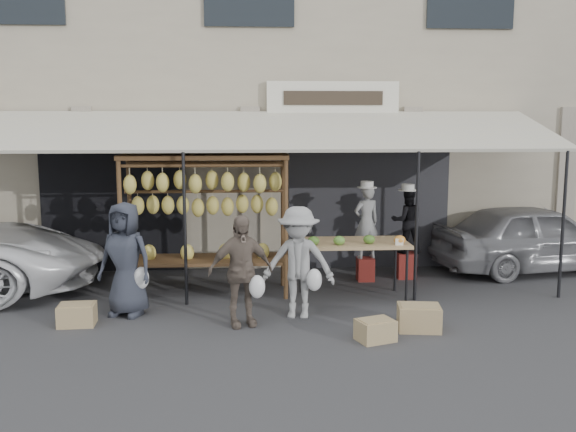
{
  "coord_description": "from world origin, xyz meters",
  "views": [
    {
      "loc": [
        -0.08,
        -8.32,
        2.78
      ],
      "look_at": [
        0.55,
        1.4,
        1.3
      ],
      "focal_mm": 40.0,
      "sensor_mm": 36.0,
      "label": 1
    }
  ],
  "objects_px": {
    "vendor_left": "(366,222)",
    "customer_left": "(125,259)",
    "produce_table": "(353,244)",
    "sedan": "(535,237)",
    "vendor_right": "(407,221)",
    "crate_near_b": "(419,318)",
    "crate_near_a": "(375,330)",
    "customer_mid": "(240,271)",
    "crate_far": "(77,315)",
    "banana_rack": "(205,197)",
    "customer_right": "(298,263)"
  },
  "relations": [
    {
      "from": "banana_rack",
      "to": "customer_mid",
      "type": "relative_size",
      "value": 1.71
    },
    {
      "from": "customer_left",
      "to": "crate_near_b",
      "type": "distance_m",
      "value": 4.15
    },
    {
      "from": "vendor_left",
      "to": "customer_left",
      "type": "relative_size",
      "value": 0.77
    },
    {
      "from": "vendor_left",
      "to": "customer_left",
      "type": "bearing_deg",
      "value": 7.88
    },
    {
      "from": "customer_left",
      "to": "sedan",
      "type": "xyz_separation_m",
      "value": [
        6.99,
        2.21,
        -0.18
      ]
    },
    {
      "from": "produce_table",
      "to": "vendor_left",
      "type": "bearing_deg",
      "value": 69.55
    },
    {
      "from": "banana_rack",
      "to": "crate_far",
      "type": "xyz_separation_m",
      "value": [
        -1.66,
        -1.45,
        -1.42
      ]
    },
    {
      "from": "customer_mid",
      "to": "sedan",
      "type": "height_order",
      "value": "customer_mid"
    },
    {
      "from": "customer_left",
      "to": "crate_far",
      "type": "bearing_deg",
      "value": -125.21
    },
    {
      "from": "customer_left",
      "to": "produce_table",
      "type": "bearing_deg",
      "value": 29.41
    },
    {
      "from": "customer_mid",
      "to": "crate_far",
      "type": "xyz_separation_m",
      "value": [
        -2.22,
        0.15,
        -0.62
      ]
    },
    {
      "from": "produce_table",
      "to": "sedan",
      "type": "height_order",
      "value": "sedan"
    },
    {
      "from": "vendor_right",
      "to": "crate_far",
      "type": "xyz_separation_m",
      "value": [
        -5.11,
        -2.29,
        -0.87
      ]
    },
    {
      "from": "banana_rack",
      "to": "customer_left",
      "type": "height_order",
      "value": "banana_rack"
    },
    {
      "from": "customer_right",
      "to": "crate_near_a",
      "type": "distance_m",
      "value": 1.52
    },
    {
      "from": "crate_near_a",
      "to": "customer_left",
      "type": "bearing_deg",
      "value": 158.56
    },
    {
      "from": "banana_rack",
      "to": "sedan",
      "type": "relative_size",
      "value": 0.7
    },
    {
      "from": "vendor_right",
      "to": "crate_near_b",
      "type": "relative_size",
      "value": 2.06
    },
    {
      "from": "banana_rack",
      "to": "crate_far",
      "type": "height_order",
      "value": "banana_rack"
    },
    {
      "from": "crate_near_a",
      "to": "sedan",
      "type": "bearing_deg",
      "value": 43.91
    },
    {
      "from": "vendor_left",
      "to": "sedan",
      "type": "distance_m",
      "value": 3.28
    },
    {
      "from": "crate_near_b",
      "to": "sedan",
      "type": "bearing_deg",
      "value": 46.35
    },
    {
      "from": "crate_far",
      "to": "customer_left",
      "type": "bearing_deg",
      "value": 35.89
    },
    {
      "from": "customer_mid",
      "to": "sedan",
      "type": "distance_m",
      "value": 6.04
    },
    {
      "from": "banana_rack",
      "to": "customer_right",
      "type": "distance_m",
      "value": 2.04
    },
    {
      "from": "vendor_left",
      "to": "customer_left",
      "type": "xyz_separation_m",
      "value": [
        -3.77,
        -1.73,
        -0.21
      ]
    },
    {
      "from": "customer_mid",
      "to": "customer_right",
      "type": "xyz_separation_m",
      "value": [
        0.81,
        0.31,
        0.03
      ]
    },
    {
      "from": "vendor_right",
      "to": "crate_near_a",
      "type": "xyz_separation_m",
      "value": [
        -1.18,
        -3.17,
        -0.88
      ]
    },
    {
      "from": "crate_near_b",
      "to": "crate_near_a",
      "type": "bearing_deg",
      "value": -150.08
    },
    {
      "from": "produce_table",
      "to": "customer_mid",
      "type": "relative_size",
      "value": 1.12
    },
    {
      "from": "produce_table",
      "to": "crate_far",
      "type": "distance_m",
      "value": 4.15
    },
    {
      "from": "banana_rack",
      "to": "customer_mid",
      "type": "distance_m",
      "value": 1.89
    },
    {
      "from": "crate_near_b",
      "to": "customer_left",
      "type": "bearing_deg",
      "value": 166.91
    },
    {
      "from": "customer_mid",
      "to": "customer_right",
      "type": "distance_m",
      "value": 0.87
    },
    {
      "from": "vendor_left",
      "to": "vendor_right",
      "type": "distance_m",
      "value": 0.76
    },
    {
      "from": "customer_left",
      "to": "customer_mid",
      "type": "xyz_separation_m",
      "value": [
        1.63,
        -0.59,
        -0.05
      ]
    },
    {
      "from": "vendor_left",
      "to": "crate_near_b",
      "type": "relative_size",
      "value": 2.28
    },
    {
      "from": "customer_left",
      "to": "crate_near_a",
      "type": "distance_m",
      "value": 3.64
    },
    {
      "from": "banana_rack",
      "to": "vendor_left",
      "type": "height_order",
      "value": "banana_rack"
    },
    {
      "from": "banana_rack",
      "to": "vendor_left",
      "type": "bearing_deg",
      "value": 14.63
    },
    {
      "from": "customer_mid",
      "to": "crate_near_a",
      "type": "bearing_deg",
      "value": -39.84
    },
    {
      "from": "crate_far",
      "to": "produce_table",
      "type": "bearing_deg",
      "value": 14.93
    },
    {
      "from": "customer_left",
      "to": "sedan",
      "type": "bearing_deg",
      "value": 36.47
    },
    {
      "from": "vendor_right",
      "to": "crate_near_b",
      "type": "height_order",
      "value": "vendor_right"
    },
    {
      "from": "customer_left",
      "to": "customer_right",
      "type": "height_order",
      "value": "customer_left"
    },
    {
      "from": "vendor_right",
      "to": "customer_left",
      "type": "distance_m",
      "value": 4.88
    },
    {
      "from": "customer_mid",
      "to": "crate_near_b",
      "type": "bearing_deg",
      "value": -25.08
    },
    {
      "from": "customer_left",
      "to": "crate_far",
      "type": "xyz_separation_m",
      "value": [
        -0.6,
        -0.43,
        -0.67
      ]
    },
    {
      "from": "customer_mid",
      "to": "crate_near_b",
      "type": "distance_m",
      "value": 2.46
    },
    {
      "from": "banana_rack",
      "to": "crate_near_b",
      "type": "height_order",
      "value": "banana_rack"
    }
  ]
}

